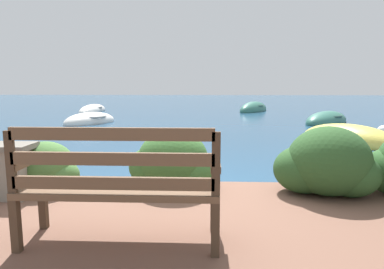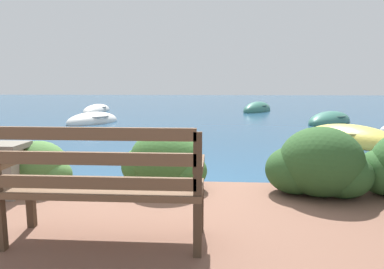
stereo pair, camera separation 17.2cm
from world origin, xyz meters
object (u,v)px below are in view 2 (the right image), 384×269
Objects in this scene: park_bench at (103,183)px; rowboat_nearest at (350,141)px; rowboat_outer at (97,110)px; rowboat_distant at (257,110)px; rowboat_far at (330,121)px; rowboat_mid at (93,121)px.

park_bench reaches higher than rowboat_nearest.
rowboat_outer is at bearing 104.92° from park_bench.
rowboat_nearest is at bearing -143.96° from rowboat_distant.
park_bench is at bearing -161.96° from rowboat_outer.
park_bench is 0.47× the size of rowboat_outer.
rowboat_outer is at bearing -72.23° from rowboat_far.
rowboat_distant is at bearing -117.15° from rowboat_far.
park_bench is 7.28m from rowboat_nearest.
rowboat_mid is at bearing -44.97° from rowboat_far.
rowboat_mid is at bearing 160.14° from rowboat_distant.
rowboat_distant is at bearing 74.35° from park_bench.
rowboat_nearest is 13.10m from rowboat_outer.
rowboat_far is 0.91× the size of rowboat_distant.
rowboat_far is 0.82× the size of rowboat_outer.
park_bench is at bearing -161.28° from rowboat_distant.
rowboat_distant reaches higher than rowboat_nearest.
rowboat_nearest is 1.06× the size of rowboat_mid.
park_bench is 0.57× the size of rowboat_nearest.
rowboat_nearest is at bearing -135.31° from rowboat_outer.
rowboat_nearest is 9.72m from rowboat_distant.
rowboat_mid is 5.40m from rowboat_outer.
rowboat_mid reaches higher than rowboat_outer.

